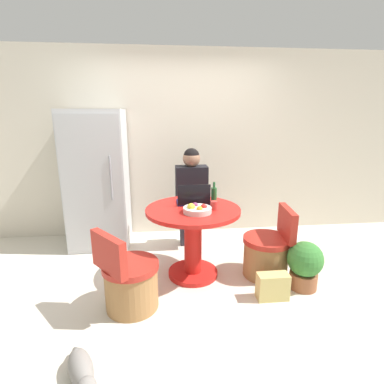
# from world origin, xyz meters

# --- Properties ---
(ground_plane) EXTENTS (12.00, 12.00, 0.00)m
(ground_plane) POSITION_xyz_m (0.00, 0.00, 0.00)
(ground_plane) COLOR beige
(wall_back) EXTENTS (7.00, 0.06, 2.60)m
(wall_back) POSITION_xyz_m (0.00, 1.54, 1.30)
(wall_back) COLOR beige
(wall_back) RESTS_ON ground_plane
(refrigerator) EXTENTS (0.75, 0.66, 1.79)m
(refrigerator) POSITION_xyz_m (-1.13, 1.17, 0.90)
(refrigerator) COLOR silver
(refrigerator) RESTS_ON ground_plane
(dining_table) EXTENTS (1.00, 1.00, 0.78)m
(dining_table) POSITION_xyz_m (0.02, 0.22, 0.51)
(dining_table) COLOR red
(dining_table) RESTS_ON ground_plane
(chair_right_side) EXTENTS (0.52, 0.51, 0.77)m
(chair_right_side) POSITION_xyz_m (0.84, 0.13, 0.26)
(chair_right_side) COLOR #9E7042
(chair_right_side) RESTS_ON ground_plane
(chair_near_left_corner) EXTENTS (0.58, 0.58, 0.77)m
(chair_near_left_corner) POSITION_xyz_m (-0.61, -0.30, 0.26)
(chair_near_left_corner) COLOR #9E7042
(chair_near_left_corner) RESTS_ON ground_plane
(person_seated) EXTENTS (0.40, 0.37, 1.33)m
(person_seated) POSITION_xyz_m (0.08, 0.94, 0.73)
(person_seated) COLOR #2D2D38
(person_seated) RESTS_ON ground_plane
(laptop) EXTENTS (0.35, 0.24, 0.23)m
(laptop) POSITION_xyz_m (0.04, 0.37, 0.83)
(laptop) COLOR #141947
(laptop) RESTS_ON dining_table
(fruit_bowl) EXTENTS (0.29, 0.29, 0.10)m
(fruit_bowl) POSITION_xyz_m (0.05, 0.07, 0.81)
(fruit_bowl) COLOR beige
(fruit_bowl) RESTS_ON dining_table
(coffee_cup) EXTENTS (0.07, 0.07, 0.09)m
(coffee_cup) POSITION_xyz_m (0.23, 0.14, 0.82)
(coffee_cup) COLOR #B2332D
(coffee_cup) RESTS_ON dining_table
(bottle) EXTENTS (0.06, 0.06, 0.23)m
(bottle) POSITION_xyz_m (0.28, 0.41, 0.87)
(bottle) COLOR #23602D
(bottle) RESTS_ON dining_table
(cat) EXTENTS (0.29, 0.46, 0.18)m
(cat) POSITION_xyz_m (-0.87, -1.07, 0.09)
(cat) COLOR gray
(cat) RESTS_ON ground_plane
(potted_plant) EXTENTS (0.36, 0.36, 0.50)m
(potted_plant) POSITION_xyz_m (1.12, -0.15, 0.27)
(potted_plant) COLOR #935638
(potted_plant) RESTS_ON ground_plane
(handbag) EXTENTS (0.30, 0.14, 0.26)m
(handbag) POSITION_xyz_m (0.74, -0.31, 0.13)
(handbag) COLOR tan
(handbag) RESTS_ON ground_plane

